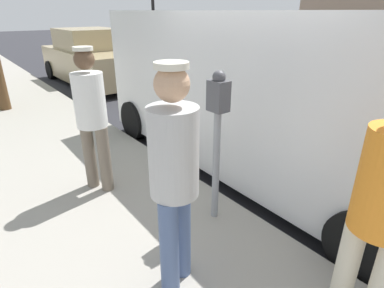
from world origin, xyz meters
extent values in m
plane|color=#2D2D33|center=(0.00, 0.00, 0.00)|extent=(80.00, 80.00, 0.00)
cylinder|color=gray|center=(1.35, 0.30, 0.72)|extent=(0.07, 0.07, 1.15)
cube|color=#4C4C51|center=(1.35, 0.30, 1.44)|extent=(0.14, 0.18, 0.28)
sphere|color=#47474C|center=(1.35, 0.30, 1.61)|extent=(0.12, 0.12, 0.12)
cylinder|color=#726656|center=(2.12, -1.09, 0.55)|extent=(0.14, 0.14, 0.80)
cylinder|color=#726656|center=(2.02, -0.89, 0.55)|extent=(0.14, 0.14, 0.80)
cylinder|color=white|center=(2.07, -0.99, 1.24)|extent=(0.34, 0.34, 0.60)
sphere|color=brown|center=(2.07, -0.99, 1.68)|extent=(0.22, 0.22, 0.22)
cylinder|color=silver|center=(2.07, -0.99, 1.79)|extent=(0.20, 0.20, 0.04)
cylinder|color=beige|center=(1.45, 1.70, 0.56)|extent=(0.14, 0.14, 0.82)
cylinder|color=#4C608C|center=(2.27, 0.83, 0.56)|extent=(0.14, 0.14, 0.83)
cylinder|color=#4C608C|center=(2.08, 0.72, 0.56)|extent=(0.14, 0.14, 0.83)
cylinder|color=#B7B7B7|center=(2.17, 0.77, 1.29)|extent=(0.34, 0.34, 0.62)
sphere|color=tan|center=(2.17, 0.77, 1.74)|extent=(0.22, 0.22, 0.22)
cylinder|color=silver|center=(2.17, 0.77, 1.85)|extent=(0.21, 0.21, 0.04)
cube|color=white|center=(-0.15, -0.45, 1.17)|extent=(2.06, 5.22, 1.96)
cylinder|color=black|center=(0.82, 1.59, 0.34)|extent=(0.23, 0.68, 0.68)
cylinder|color=black|center=(-1.12, -2.49, 0.34)|extent=(0.23, 0.68, 0.68)
cylinder|color=black|center=(0.78, -2.51, 0.34)|extent=(0.23, 0.68, 0.68)
cube|color=tan|center=(-0.44, -7.41, 0.61)|extent=(1.89, 4.43, 0.89)
cube|color=tan|center=(-0.44, -7.63, 1.35)|extent=(1.63, 2.00, 0.60)
cylinder|color=black|center=(-1.32, -5.77, 0.30)|extent=(0.23, 0.60, 0.60)
cylinder|color=black|center=(0.40, -5.74, 0.30)|extent=(0.23, 0.60, 0.60)
cylinder|color=black|center=(-1.27, -9.07, 0.30)|extent=(0.23, 0.60, 0.60)
cylinder|color=black|center=(0.45, -9.04, 0.30)|extent=(0.23, 0.60, 0.60)
cylinder|color=black|center=(-5.62, -12.28, 2.60)|extent=(0.16, 0.16, 5.20)
camera|label=1|loc=(3.21, 2.32, 2.14)|focal=29.18mm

